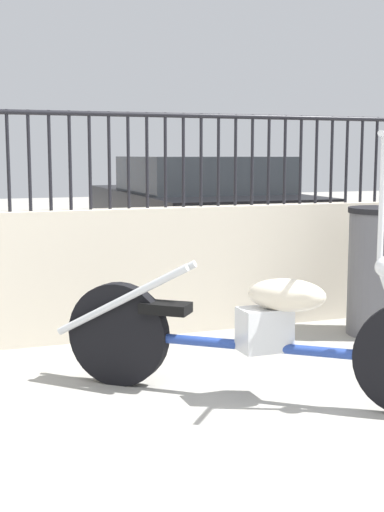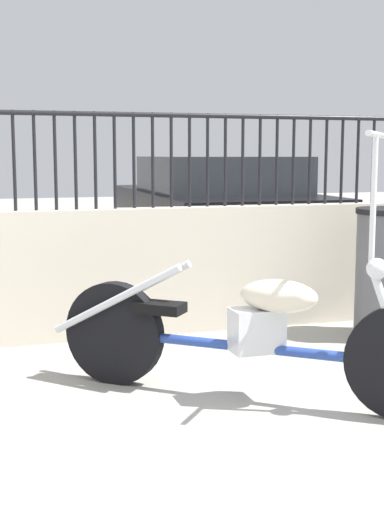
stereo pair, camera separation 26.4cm
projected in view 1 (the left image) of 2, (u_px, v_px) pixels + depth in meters
ground_plane at (257, 476)px, 3.03m from camera, size 40.00×40.00×0.00m
low_wall at (111, 274)px, 5.27m from camera, size 8.43×0.18×0.96m
fence_railing at (109, 146)px, 5.14m from camera, size 8.43×0.04×0.70m
motorcycle_blue at (238, 328)px, 3.97m from camera, size 1.88×1.56×1.48m
trash_bin at (382, 271)px, 5.37m from camera, size 0.53×0.53×0.97m
car_black at (197, 211)px, 8.62m from camera, size 1.93×4.01×1.33m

